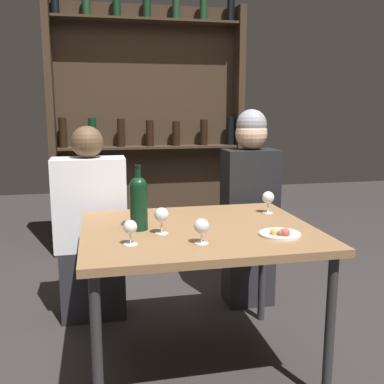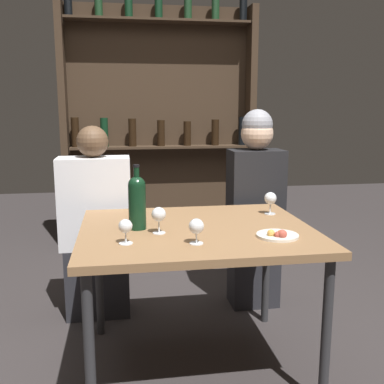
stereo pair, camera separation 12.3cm
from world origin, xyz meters
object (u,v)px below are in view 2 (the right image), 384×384
at_px(wine_glass_1, 126,227).
at_px(wine_bottle, 137,200).
at_px(wine_glass_0, 270,199).
at_px(food_plate_0, 278,235).
at_px(wine_glass_3, 196,227).
at_px(seated_person_right, 255,211).
at_px(seated_person_left, 96,230).
at_px(wine_glass_2, 159,215).

bearing_deg(wine_glass_1, wine_bottle, 75.82).
height_order(wine_glass_0, food_plate_0, wine_glass_0).
xyz_separation_m(wine_glass_0, wine_glass_3, (-0.49, -0.47, -0.01)).
bearing_deg(seated_person_right, wine_bottle, -140.40).
bearing_deg(seated_person_right, wine_glass_3, -120.36).
distance_m(wine_glass_1, seated_person_right, 1.23).
height_order(wine_glass_0, seated_person_left, seated_person_left).
height_order(wine_bottle, wine_glass_0, wine_bottle).
xyz_separation_m(wine_glass_1, wine_glass_2, (0.15, 0.14, 0.01)).
xyz_separation_m(wine_glass_0, food_plate_0, (-0.11, -0.43, -0.07)).
bearing_deg(seated_person_left, wine_bottle, -69.94).
xyz_separation_m(wine_glass_2, seated_person_left, (-0.33, 0.74, -0.26)).
bearing_deg(seated_person_left, wine_glass_2, -65.93).
bearing_deg(food_plate_0, seated_person_right, 79.43).
relative_size(wine_bottle, seated_person_right, 0.24).
bearing_deg(wine_glass_3, wine_glass_0, 44.04).
bearing_deg(wine_glass_0, wine_bottle, -165.28).
bearing_deg(wine_glass_1, wine_glass_2, 42.28).
relative_size(wine_glass_1, seated_person_right, 0.08).
distance_m(wine_bottle, food_plate_0, 0.67).
height_order(wine_glass_1, food_plate_0, wine_glass_1).
bearing_deg(seated_person_right, seated_person_left, 180.00).
xyz_separation_m(wine_glass_0, wine_glass_1, (-0.79, -0.42, -0.01)).
distance_m(wine_glass_3, seated_person_right, 1.09).
bearing_deg(food_plate_0, wine_bottle, 158.55).
distance_m(wine_bottle, wine_glass_2, 0.14).
xyz_separation_m(food_plate_0, seated_person_right, (0.17, 0.89, -0.10)).
bearing_deg(seated_person_right, wine_glass_0, -97.00).
xyz_separation_m(wine_glass_0, seated_person_left, (-0.96, 0.46, -0.26)).
distance_m(wine_bottle, wine_glass_0, 0.75).
bearing_deg(wine_glass_2, wine_glass_1, -137.72).
relative_size(food_plate_0, seated_person_left, 0.16).
xyz_separation_m(wine_glass_2, food_plate_0, (0.52, -0.15, -0.08)).
bearing_deg(seated_person_left, wine_glass_3, -62.87).
height_order(wine_glass_0, wine_glass_3, wine_glass_0).
height_order(wine_glass_3, seated_person_left, seated_person_left).
height_order(wine_bottle, food_plate_0, wine_bottle).
bearing_deg(wine_glass_3, food_plate_0, 5.78).
distance_m(wine_glass_0, seated_person_right, 0.49).
relative_size(wine_bottle, wine_glass_2, 2.50).
height_order(wine_bottle, wine_glass_3, wine_bottle).
relative_size(wine_glass_3, food_plate_0, 0.58).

